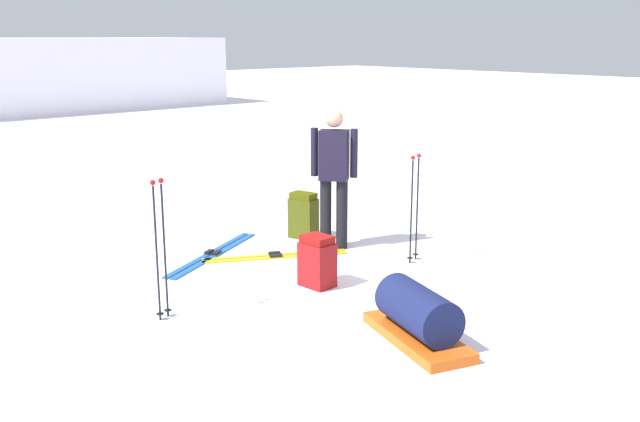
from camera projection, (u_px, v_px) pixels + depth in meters
name	position (u px, v px, depth m)	size (l,w,h in m)	color
ground_plane	(320.00, 273.00, 7.90)	(80.00, 80.00, 0.00)	white
distant_snow_ridge	(4.00, 75.00, 24.26)	(14.82, 5.00, 2.46)	white
skier_standing	(334.00, 171.00, 8.61)	(0.38, 0.48, 1.70)	black
ski_pair_near	(213.00, 254.00, 8.54)	(1.78, 1.02, 0.05)	#1D559B
ski_pair_far	(275.00, 256.00, 8.46)	(1.59, 0.97, 0.05)	gold
backpack_large_dark	(303.00, 216.00, 9.20)	(0.29, 0.39, 0.60)	#41470F
backpack_bright	(317.00, 262.00, 7.43)	(0.27, 0.35, 0.54)	maroon
ski_poles_planted_near	(160.00, 242.00, 6.46)	(0.17, 0.10, 1.31)	black
ski_poles_planted_far	(415.00, 203.00, 8.15)	(0.22, 0.12, 1.25)	black
gear_sled	(418.00, 317.00, 6.07)	(0.80, 1.25, 0.49)	#DB5916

